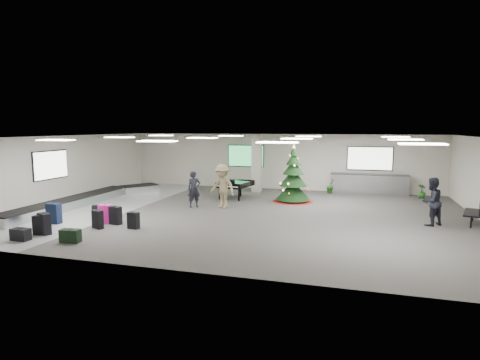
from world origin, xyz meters
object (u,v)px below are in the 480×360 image
(bench, at_px, (476,210))
(potted_plant_left, at_px, (330,186))
(grand_piano, at_px, (234,184))
(christmas_tree, at_px, (293,182))
(service_counter, at_px, (369,184))
(traveler_b, at_px, (222,186))
(potted_plant_right, at_px, (422,191))
(traveler_a, at_px, (194,189))
(baggage_carousel, at_px, (87,199))
(traveler_bench, at_px, (432,202))
(pink_suitcase, at_px, (105,214))

(bench, bearing_deg, potted_plant_left, 150.33)
(grand_piano, height_order, potted_plant_left, grand_piano)
(christmas_tree, distance_m, grand_piano, 2.99)
(service_counter, xyz_separation_m, christmas_tree, (-3.60, -3.39, 0.41))
(traveler_b, height_order, potted_plant_right, traveler_b)
(service_counter, relative_size, traveler_a, 2.47)
(service_counter, height_order, potted_plant_left, service_counter)
(baggage_carousel, xyz_separation_m, grand_piano, (6.25, 3.37, 0.51))
(grand_piano, distance_m, traveler_bench, 9.22)
(baggage_carousel, distance_m, pink_suitcase, 4.41)
(traveler_a, bearing_deg, bench, -41.35)
(baggage_carousel, distance_m, traveler_b, 6.57)
(traveler_b, bearing_deg, bench, 17.47)
(service_counter, height_order, traveler_a, traveler_a)
(bench, distance_m, potted_plant_left, 8.05)
(baggage_carousel, distance_m, traveler_bench, 14.85)
(christmas_tree, xyz_separation_m, traveler_bench, (5.60, -3.35, -0.06))
(christmas_tree, bearing_deg, bench, -21.10)
(traveler_b, relative_size, traveler_bench, 1.10)
(traveler_a, bearing_deg, baggage_carousel, 147.00)
(bench, height_order, potted_plant_left, bench)
(pink_suitcase, distance_m, bench, 13.80)
(pink_suitcase, distance_m, traveler_b, 5.20)
(grand_piano, xyz_separation_m, potted_plant_right, (9.13, 2.65, -0.36))
(traveler_a, height_order, potted_plant_left, traveler_a)
(traveler_a, relative_size, potted_plant_right, 2.25)
(service_counter, distance_m, traveler_bench, 7.04)
(grand_piano, relative_size, bench, 1.19)
(pink_suitcase, height_order, traveler_b, traveler_b)
(bench, relative_size, potted_plant_left, 2.02)
(pink_suitcase, relative_size, potted_plant_left, 0.88)
(baggage_carousel, bearing_deg, potted_plant_right, 21.36)
(baggage_carousel, relative_size, potted_plant_right, 13.32)
(potted_plant_right, bearing_deg, baggage_carousel, -158.64)
(traveler_a, distance_m, potted_plant_left, 7.99)
(pink_suitcase, xyz_separation_m, grand_piano, (3.11, 6.45, 0.37))
(bench, distance_m, traveler_b, 10.00)
(service_counter, height_order, traveler_b, traveler_b)
(grand_piano, xyz_separation_m, bench, (10.19, -2.81, -0.16))
(grand_piano, xyz_separation_m, traveler_b, (0.21, -2.51, 0.25))
(baggage_carousel, height_order, grand_piano, grand_piano)
(grand_piano, bearing_deg, bench, -4.95)
(service_counter, xyz_separation_m, traveler_a, (-7.67, -6.04, 0.27))
(baggage_carousel, bearing_deg, traveler_b, 7.61)
(service_counter, distance_m, potted_plant_right, 2.65)
(traveler_bench, bearing_deg, grand_piano, -60.52)
(traveler_b, xyz_separation_m, potted_plant_right, (8.92, 5.16, -0.62))
(traveler_b, xyz_separation_m, traveler_bench, (8.37, -0.87, -0.09))
(traveler_b, bearing_deg, potted_plant_right, 49.22)
(traveler_a, height_order, potted_plant_right, traveler_a)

